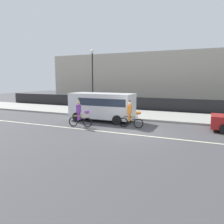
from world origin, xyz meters
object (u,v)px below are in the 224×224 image
street_lamp_post (92,72)px  parade_cyclist_purple (80,115)px  parked_van_white (103,105)px  parade_cyclist_orange (131,116)px

street_lamp_post → parade_cyclist_purple: bearing=-69.2°
parked_van_white → street_lamp_post: (-2.61, 3.12, 2.71)m
parade_cyclist_purple → street_lamp_post: street_lamp_post is taller
parade_cyclist_orange → street_lamp_post: (-5.47, 4.59, 3.15)m
street_lamp_post → parade_cyclist_orange: bearing=-40.0°
parade_cyclist_orange → street_lamp_post: 7.80m
parade_cyclist_purple → parked_van_white: 2.68m
parked_van_white → street_lamp_post: street_lamp_post is taller
parade_cyclist_orange → street_lamp_post: street_lamp_post is taller
parked_van_white → street_lamp_post: size_ratio=0.85×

